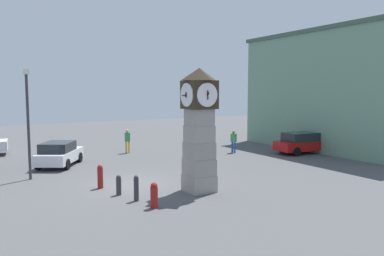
{
  "coord_description": "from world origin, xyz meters",
  "views": [
    {
      "loc": [
        17.13,
        -6.64,
        4.59
      ],
      "look_at": [
        1.13,
        2.92,
        2.75
      ],
      "focal_mm": 35.0,
      "sensor_mm": 36.0,
      "label": 1
    }
  ],
  "objects_px": {
    "bollard_far_row": "(136,188)",
    "car_silver_hatch": "(59,154)",
    "pedestrian_crossing_lot": "(127,139)",
    "bollard_near_tower": "(100,176)",
    "bollard_end_row": "(154,195)",
    "clock_tower": "(199,128)",
    "street_lamp_far_side": "(28,116)",
    "bollard_mid_row": "(119,185)",
    "pedestrian_near_bench": "(234,140)",
    "car_far_lot": "(303,143)"
  },
  "relations": [
    {
      "from": "bollard_far_row",
      "to": "car_silver_hatch",
      "type": "xyz_separation_m",
      "value": [
        -9.32,
        -1.24,
        0.21
      ]
    },
    {
      "from": "pedestrian_crossing_lot",
      "to": "bollard_near_tower",
      "type": "bearing_deg",
      "value": -28.26
    },
    {
      "from": "bollard_end_row",
      "to": "pedestrian_crossing_lot",
      "type": "relative_size",
      "value": 0.58
    },
    {
      "from": "clock_tower",
      "to": "pedestrian_crossing_lot",
      "type": "bearing_deg",
      "value": 174.79
    },
    {
      "from": "clock_tower",
      "to": "street_lamp_far_side",
      "type": "relative_size",
      "value": 0.99
    },
    {
      "from": "bollard_mid_row",
      "to": "car_silver_hatch",
      "type": "height_order",
      "value": "car_silver_hatch"
    },
    {
      "from": "bollard_near_tower",
      "to": "pedestrian_near_bench",
      "type": "relative_size",
      "value": 0.68
    },
    {
      "from": "bollard_mid_row",
      "to": "bollard_end_row",
      "type": "xyz_separation_m",
      "value": [
        2.5,
        0.56,
        0.06
      ]
    },
    {
      "from": "bollard_end_row",
      "to": "pedestrian_near_bench",
      "type": "bearing_deg",
      "value": 130.08
    },
    {
      "from": "street_lamp_far_side",
      "to": "bollard_mid_row",
      "type": "bearing_deg",
      "value": 29.44
    },
    {
      "from": "bollard_near_tower",
      "to": "bollard_far_row",
      "type": "bearing_deg",
      "value": 13.5
    },
    {
      "from": "car_far_lot",
      "to": "car_silver_hatch",
      "type": "bearing_deg",
      "value": -104.6
    },
    {
      "from": "clock_tower",
      "to": "bollard_far_row",
      "type": "relative_size",
      "value": 5.15
    },
    {
      "from": "clock_tower",
      "to": "car_silver_hatch",
      "type": "distance_m",
      "value": 10.53
    },
    {
      "from": "bollard_far_row",
      "to": "pedestrian_crossing_lot",
      "type": "height_order",
      "value": "pedestrian_crossing_lot"
    },
    {
      "from": "car_silver_hatch",
      "to": "pedestrian_crossing_lot",
      "type": "height_order",
      "value": "pedestrian_crossing_lot"
    },
    {
      "from": "bollard_mid_row",
      "to": "bollard_far_row",
      "type": "xyz_separation_m",
      "value": [
        1.24,
        0.32,
        0.1
      ]
    },
    {
      "from": "car_silver_hatch",
      "to": "bollard_mid_row",
      "type": "bearing_deg",
      "value": 6.45
    },
    {
      "from": "bollard_far_row",
      "to": "bollard_near_tower",
      "type": "bearing_deg",
      "value": -166.5
    },
    {
      "from": "bollard_mid_row",
      "to": "pedestrian_crossing_lot",
      "type": "xyz_separation_m",
      "value": [
        -10.54,
        4.48,
        0.56
      ]
    },
    {
      "from": "street_lamp_far_side",
      "to": "pedestrian_crossing_lot",
      "type": "bearing_deg",
      "value": 125.62
    },
    {
      "from": "clock_tower",
      "to": "pedestrian_near_bench",
      "type": "distance_m",
      "value": 11.32
    },
    {
      "from": "pedestrian_crossing_lot",
      "to": "bollard_mid_row",
      "type": "bearing_deg",
      "value": -23.03
    },
    {
      "from": "pedestrian_crossing_lot",
      "to": "pedestrian_near_bench",
      "type": "bearing_deg",
      "value": 59.77
    },
    {
      "from": "bollard_far_row",
      "to": "street_lamp_far_side",
      "type": "relative_size",
      "value": 0.19
    },
    {
      "from": "bollard_near_tower",
      "to": "bollard_far_row",
      "type": "height_order",
      "value": "bollard_near_tower"
    },
    {
      "from": "bollard_far_row",
      "to": "pedestrian_crossing_lot",
      "type": "distance_m",
      "value": 12.51
    },
    {
      "from": "clock_tower",
      "to": "car_far_lot",
      "type": "distance_m",
      "value": 13.4
    },
    {
      "from": "bollard_far_row",
      "to": "street_lamp_far_side",
      "type": "height_order",
      "value": "street_lamp_far_side"
    },
    {
      "from": "car_silver_hatch",
      "to": "pedestrian_near_bench",
      "type": "xyz_separation_m",
      "value": [
        1.52,
        12.23,
        0.19
      ]
    },
    {
      "from": "bollard_mid_row",
      "to": "bollard_far_row",
      "type": "height_order",
      "value": "bollard_far_row"
    },
    {
      "from": "bollard_mid_row",
      "to": "car_far_lot",
      "type": "relative_size",
      "value": 0.2
    },
    {
      "from": "bollard_near_tower",
      "to": "pedestrian_crossing_lot",
      "type": "distance_m",
      "value": 10.21
    },
    {
      "from": "pedestrian_crossing_lot",
      "to": "clock_tower",
      "type": "bearing_deg",
      "value": -5.21
    },
    {
      "from": "car_far_lot",
      "to": "pedestrian_near_bench",
      "type": "distance_m",
      "value": 5.13
    },
    {
      "from": "clock_tower",
      "to": "pedestrian_crossing_lot",
      "type": "height_order",
      "value": "clock_tower"
    },
    {
      "from": "bollard_far_row",
      "to": "car_silver_hatch",
      "type": "bearing_deg",
      "value": -172.45
    },
    {
      "from": "bollard_mid_row",
      "to": "bollard_near_tower",
      "type": "bearing_deg",
      "value": -167.38
    },
    {
      "from": "bollard_near_tower",
      "to": "street_lamp_far_side",
      "type": "bearing_deg",
      "value": -144.66
    },
    {
      "from": "bollard_mid_row",
      "to": "street_lamp_far_side",
      "type": "height_order",
      "value": "street_lamp_far_side"
    },
    {
      "from": "bollard_near_tower",
      "to": "bollard_end_row",
      "type": "xyz_separation_m",
      "value": [
        4.06,
        0.91,
        -0.06
      ]
    },
    {
      "from": "bollard_mid_row",
      "to": "bollard_far_row",
      "type": "distance_m",
      "value": 1.29
    },
    {
      "from": "pedestrian_crossing_lot",
      "to": "street_lamp_far_side",
      "type": "xyz_separation_m",
      "value": [
        5.32,
        -7.43,
        2.31
      ]
    },
    {
      "from": "bollard_mid_row",
      "to": "pedestrian_crossing_lot",
      "type": "relative_size",
      "value": 0.51
    },
    {
      "from": "car_far_lot",
      "to": "pedestrian_near_bench",
      "type": "height_order",
      "value": "pedestrian_near_bench"
    },
    {
      "from": "bollard_near_tower",
      "to": "street_lamp_far_side",
      "type": "height_order",
      "value": "street_lamp_far_side"
    },
    {
      "from": "clock_tower",
      "to": "pedestrian_crossing_lot",
      "type": "xyz_separation_m",
      "value": [
        -11.83,
        1.08,
        -1.92
      ]
    },
    {
      "from": "bollard_mid_row",
      "to": "street_lamp_far_side",
      "type": "distance_m",
      "value": 6.65
    },
    {
      "from": "clock_tower",
      "to": "pedestrian_near_bench",
      "type": "xyz_separation_m",
      "value": [
        -7.84,
        7.92,
        -1.98
      ]
    },
    {
      "from": "bollard_far_row",
      "to": "car_silver_hatch",
      "type": "height_order",
      "value": "car_silver_hatch"
    }
  ]
}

